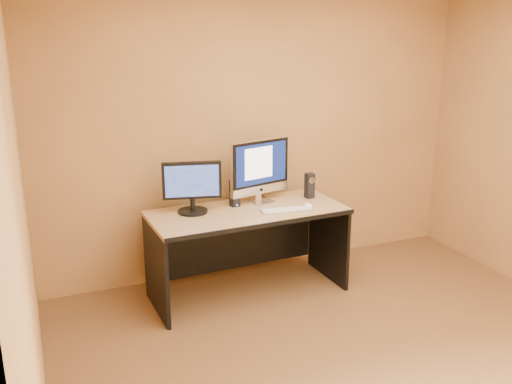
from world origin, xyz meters
TOP-DOWN VIEW (x-y plane):
  - floor at (0.00, 0.00)m, footprint 4.00×4.00m
  - walls at (0.00, 0.00)m, footprint 4.00×4.00m
  - desk at (-0.31, 1.48)m, footprint 1.64×0.77m
  - imac at (-0.12, 1.63)m, footprint 0.61×0.34m
  - second_monitor at (-0.75, 1.60)m, footprint 0.53×0.35m
  - speaker_left at (-0.37, 1.63)m, footprint 0.08×0.08m
  - speaker_right at (0.32, 1.60)m, footprint 0.07×0.08m
  - keyboard at (-0.02, 1.34)m, footprint 0.45×0.17m
  - mouse at (0.19, 1.37)m, footprint 0.07×0.11m
  - cable_a at (-0.04, 1.75)m, footprint 0.06×0.22m
  - cable_b at (-0.07, 1.77)m, footprint 0.10×0.16m

SIDE VIEW (x-z plane):
  - floor at x=0.00m, z-range 0.00..0.00m
  - desk at x=-0.31m, z-range 0.00..0.75m
  - cable_a at x=-0.04m, z-range 0.75..0.76m
  - cable_b at x=-0.07m, z-range 0.75..0.76m
  - keyboard at x=-0.02m, z-range 0.75..0.77m
  - mouse at x=0.19m, z-range 0.75..0.78m
  - speaker_left at x=-0.37m, z-range 0.75..0.97m
  - speaker_right at x=0.32m, z-range 0.75..0.97m
  - second_monitor at x=-0.75m, z-range 0.75..1.17m
  - imac at x=-0.12m, z-range 0.75..1.30m
  - walls at x=0.00m, z-range 0.00..2.60m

